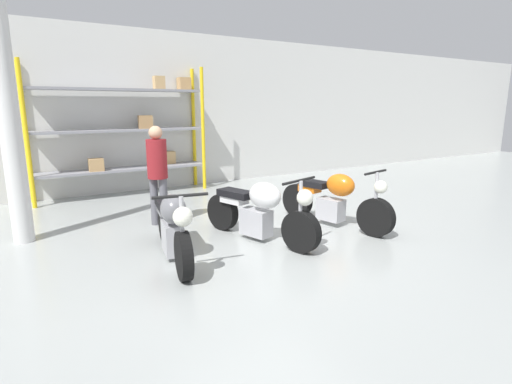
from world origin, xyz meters
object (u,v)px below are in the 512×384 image
object	(u,v)px
motorcycle_orange	(334,199)
motorcycle_grey	(173,225)
motorcycle_white	(259,210)
person_browsing	(157,168)
shelving_rack	(128,129)

from	to	relation	value
motorcycle_orange	motorcycle_grey	bearing A→B (deg)	-102.41
motorcycle_white	motorcycle_orange	bearing A→B (deg)	72.28
motorcycle_white	person_browsing	world-z (taller)	person_browsing
motorcycle_grey	person_browsing	size ratio (longest dim) A/B	1.23
shelving_rack	motorcycle_white	world-z (taller)	shelving_rack
motorcycle_white	motorcycle_orange	size ratio (longest dim) A/B	0.97
motorcycle_grey	motorcycle_white	distance (m)	1.31
motorcycle_orange	motorcycle_white	bearing A→B (deg)	-103.20
motorcycle_grey	person_browsing	world-z (taller)	person_browsing
shelving_rack	person_browsing	distance (m)	2.70
shelving_rack	motorcycle_white	size ratio (longest dim) A/B	1.78
motorcycle_grey	motorcycle_white	bearing A→B (deg)	101.13
motorcycle_grey	motorcycle_orange	size ratio (longest dim) A/B	0.95
motorcycle_grey	motorcycle_orange	world-z (taller)	motorcycle_orange
motorcycle_orange	person_browsing	distance (m)	2.91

